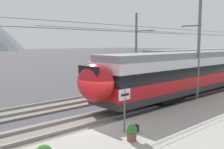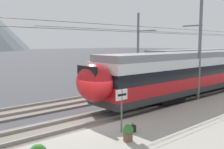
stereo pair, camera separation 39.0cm
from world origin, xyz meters
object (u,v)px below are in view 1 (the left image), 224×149
Objects in this scene: train_far_track at (216,61)px; potted_plant_by_shelter at (132,132)px; catenary_mast_far_side at (137,48)px; catenary_mast_mid at (197,50)px; platform_sign at (125,101)px; handbag_near_sign at (135,128)px; train_near_platform at (217,67)px.

potted_plant_by_shelter is (-26.37, -8.96, -1.46)m from train_far_track.
catenary_mast_mid is at bearing -104.27° from catenary_mast_far_side.
platform_sign is at bearing -140.27° from catenary_mast_far_side.
catenary_mast_far_side is (-13.82, 2.00, 1.82)m from train_far_track.
handbag_near_sign is (0.40, -0.34, -1.34)m from platform_sign.
train_near_platform is 44.64× the size of potted_plant_by_shelter.
train_near_platform is 0.73× the size of catenary_mast_mid.
platform_sign reaches higher than potted_plant_by_shelter.
catenary_mast_far_side is at bearing 41.12° from potted_plant_by_shelter.
catenary_mast_mid is at bearing -168.22° from train_near_platform.
platform_sign is 2.85× the size of potted_plant_by_shelter.
potted_plant_by_shelter is (-0.54, -0.98, -1.12)m from platform_sign.
train_far_track reaches higher than platform_sign.
catenary_mast_mid reaches higher than train_far_track.
train_far_track is 14.08m from catenary_mast_far_side.
train_near_platform is 16.48m from platform_sign.
catenary_mast_mid reaches higher than catenary_mast_far_side.
train_near_platform is 15.66× the size of platform_sign.
potted_plant_by_shelter is at bearing -138.88° from catenary_mast_far_side.
handbag_near_sign is at bearing -161.88° from train_far_track.
catenary_mast_far_side is 16.98m from potted_plant_by_shelter.
handbag_near_sign is (-9.56, -2.28, -3.53)m from catenary_mast_mid.
train_near_platform is at bearing 14.14° from potted_plant_by_shelter.
handbag_near_sign is (-11.61, -10.32, -3.51)m from catenary_mast_far_side.
potted_plant_by_shelter is at bearing -165.86° from train_near_platform.
platform_sign is at bearing -168.70° from train_near_platform.
train_far_track is 0.69× the size of catenary_mast_mid.
catenary_mast_mid is (-15.86, -6.04, 1.84)m from train_far_track.
platform_sign is 1.58m from potted_plant_by_shelter.
train_far_track is 27.89m from potted_plant_by_shelter.
train_far_track is at bearing -8.23° from catenary_mast_far_side.
train_far_track is 26.81m from handbag_near_sign.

